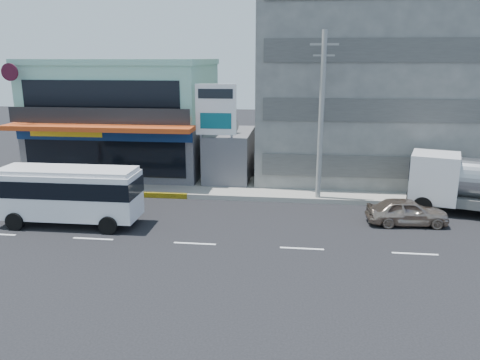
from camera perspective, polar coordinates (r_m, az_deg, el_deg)
name	(u,v)px	position (r m, az deg, el deg)	size (l,w,h in m)	color
ground	(195,244)	(22.27, -5.53, -7.72)	(120.00, 120.00, 0.00)	black
sidewalk	(301,190)	(30.74, 7.42, -1.16)	(70.00, 5.00, 0.30)	gray
shop_building	(129,119)	(36.56, -13.41, 7.23)	(12.40, 11.70, 8.00)	#444348
concrete_building	(374,79)	(35.55, 15.99, 11.74)	(16.00, 12.00, 14.00)	gray
gap_structure	(230,156)	(33.10, -1.21, 2.95)	(3.00, 6.00, 3.50)	#444348
satellite_dish	(228,133)	(31.81, -1.48, 5.81)	(1.50, 1.50, 0.15)	slate
billboard	(216,116)	(29.94, -2.95, 7.85)	(2.60, 0.18, 6.90)	gray
utility_pole_near	(321,117)	(27.73, 9.87, 7.59)	(1.60, 0.30, 10.00)	#999993
minibus	(69,191)	(25.64, -20.11, -1.30)	(7.23, 2.56, 3.02)	white
sedan	(407,212)	(25.92, 19.69, -3.64)	(1.66, 4.12, 1.40)	tan
motorcycle_rider	(54,190)	(30.25, -21.75, -1.10)	(1.90, 0.76, 2.39)	#580C15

